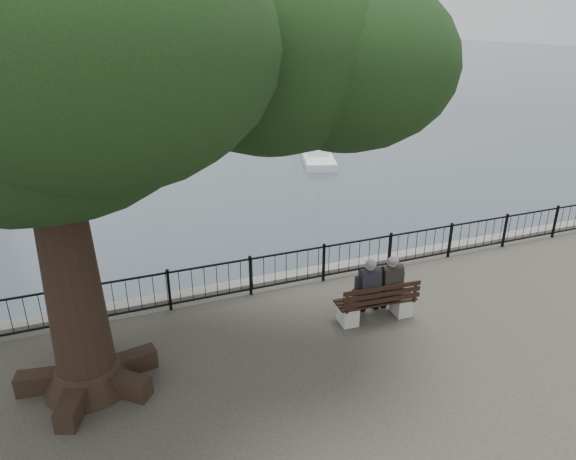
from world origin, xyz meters
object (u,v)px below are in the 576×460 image
tree (92,41)px  lion_monument (143,69)px  person_left (366,291)px  bench (376,306)px  person_right (388,287)px

tree → lion_monument: (6.00, 49.47, -4.72)m
person_left → lion_monument: (0.89, 49.44, 0.68)m
bench → person_left: size_ratio=1.22×
bench → person_left: 0.45m
person_right → lion_monument: lion_monument is taller
bench → person_right: person_right is taller
tree → lion_monument: size_ratio=1.21×
person_right → lion_monument: bearing=89.6°
person_left → lion_monument: bearing=89.0°
bench → tree: (-5.34, 0.09, 5.77)m
tree → person_right: bearing=-0.1°
bench → person_left: bearing=151.0°
person_left → lion_monument: 49.45m
person_left → lion_monument: lion_monument is taller
bench → person_left: person_left is taller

